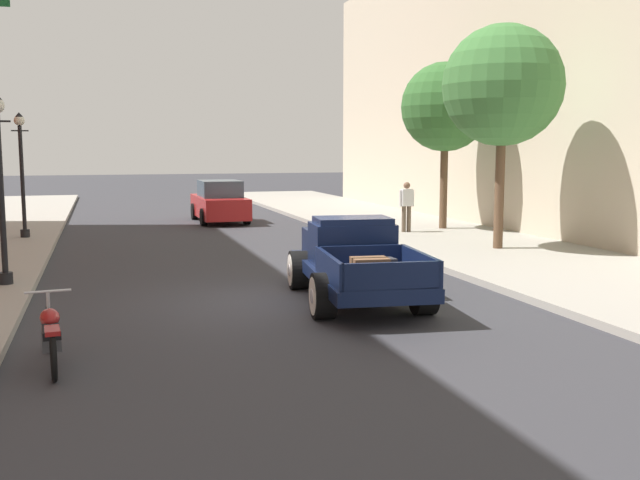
{
  "coord_description": "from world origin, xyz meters",
  "views": [
    {
      "loc": [
        -3.1,
        -13.2,
        2.9
      ],
      "look_at": [
        1.22,
        1.08,
        1.0
      ],
      "focal_mm": 40.43,
      "sensor_mm": 36.0,
      "label": 1
    }
  ],
  "objects_px": {
    "pedestrian_sidewalk_right": "(407,204)",
    "street_tree_nearest": "(503,86)",
    "street_lamp_near": "(0,174)",
    "street_lamp_far": "(22,165)",
    "street_tree_second": "(445,107)",
    "motorcycle_parked": "(51,334)",
    "hotrod_truck_navy": "(353,260)",
    "car_background_red": "(220,203)"
  },
  "relations": [
    {
      "from": "motorcycle_parked",
      "to": "car_background_red",
      "type": "xyz_separation_m",
      "value": [
        5.16,
        18.33,
        0.33
      ]
    },
    {
      "from": "pedestrian_sidewalk_right",
      "to": "street_lamp_near",
      "type": "relative_size",
      "value": 0.43
    },
    {
      "from": "street_lamp_far",
      "to": "street_tree_nearest",
      "type": "relative_size",
      "value": 0.63
    },
    {
      "from": "street_lamp_far",
      "to": "street_tree_second",
      "type": "bearing_deg",
      "value": -6.19
    },
    {
      "from": "street_lamp_near",
      "to": "motorcycle_parked",
      "type": "bearing_deg",
      "value": -77.84
    },
    {
      "from": "motorcycle_parked",
      "to": "street_tree_nearest",
      "type": "height_order",
      "value": "street_tree_nearest"
    },
    {
      "from": "motorcycle_parked",
      "to": "street_lamp_far",
      "type": "distance_m",
      "value": 14.21
    },
    {
      "from": "motorcycle_parked",
      "to": "street_tree_nearest",
      "type": "relative_size",
      "value": 0.35
    },
    {
      "from": "pedestrian_sidewalk_right",
      "to": "street_tree_second",
      "type": "bearing_deg",
      "value": 21.02
    },
    {
      "from": "pedestrian_sidewalk_right",
      "to": "street_lamp_near",
      "type": "bearing_deg",
      "value": -151.89
    },
    {
      "from": "hotrod_truck_navy",
      "to": "pedestrian_sidewalk_right",
      "type": "bearing_deg",
      "value": 60.54
    },
    {
      "from": "street_lamp_far",
      "to": "street_tree_second",
      "type": "height_order",
      "value": "street_tree_second"
    },
    {
      "from": "motorcycle_parked",
      "to": "pedestrian_sidewalk_right",
      "type": "bearing_deg",
      "value": 48.89
    },
    {
      "from": "motorcycle_parked",
      "to": "car_background_red",
      "type": "distance_m",
      "value": 19.05
    },
    {
      "from": "car_background_red",
      "to": "street_lamp_near",
      "type": "distance_m",
      "value": 14.26
    },
    {
      "from": "street_lamp_near",
      "to": "street_tree_nearest",
      "type": "xyz_separation_m",
      "value": [
        12.43,
        1.82,
        2.19
      ]
    },
    {
      "from": "street_lamp_near",
      "to": "street_tree_second",
      "type": "xyz_separation_m",
      "value": [
        13.23,
        6.82,
        1.9
      ]
    },
    {
      "from": "hotrod_truck_navy",
      "to": "street_tree_second",
      "type": "bearing_deg",
      "value": 54.96
    },
    {
      "from": "car_background_red",
      "to": "street_lamp_far",
      "type": "bearing_deg",
      "value": -147.34
    },
    {
      "from": "motorcycle_parked",
      "to": "street_tree_second",
      "type": "distance_m",
      "value": 17.76
    },
    {
      "from": "street_tree_second",
      "to": "car_background_red",
      "type": "bearing_deg",
      "value": 139.59
    },
    {
      "from": "pedestrian_sidewalk_right",
      "to": "street_tree_nearest",
      "type": "height_order",
      "value": "street_tree_nearest"
    },
    {
      "from": "hotrod_truck_navy",
      "to": "street_tree_nearest",
      "type": "xyz_separation_m",
      "value": [
        5.86,
        4.51,
        3.82
      ]
    },
    {
      "from": "street_lamp_far",
      "to": "pedestrian_sidewalk_right",
      "type": "bearing_deg",
      "value": -10.02
    },
    {
      "from": "hotrod_truck_navy",
      "to": "motorcycle_parked",
      "type": "xyz_separation_m",
      "value": [
        -5.34,
        -2.99,
        -0.31
      ]
    },
    {
      "from": "motorcycle_parked",
      "to": "street_tree_nearest",
      "type": "bearing_deg",
      "value": 33.79
    },
    {
      "from": "car_background_red",
      "to": "street_tree_nearest",
      "type": "distance_m",
      "value": 12.98
    },
    {
      "from": "hotrod_truck_navy",
      "to": "motorcycle_parked",
      "type": "height_order",
      "value": "hotrod_truck_navy"
    },
    {
      "from": "street_tree_nearest",
      "to": "car_background_red",
      "type": "bearing_deg",
      "value": 119.15
    },
    {
      "from": "hotrod_truck_navy",
      "to": "street_lamp_near",
      "type": "distance_m",
      "value": 7.28
    },
    {
      "from": "hotrod_truck_navy",
      "to": "street_lamp_near",
      "type": "bearing_deg",
      "value": 157.7
    },
    {
      "from": "street_lamp_near",
      "to": "street_lamp_far",
      "type": "relative_size",
      "value": 1.0
    },
    {
      "from": "motorcycle_parked",
      "to": "street_lamp_near",
      "type": "relative_size",
      "value": 0.55
    },
    {
      "from": "car_background_red",
      "to": "street_tree_second",
      "type": "height_order",
      "value": "street_tree_second"
    },
    {
      "from": "pedestrian_sidewalk_right",
      "to": "street_lamp_near",
      "type": "distance_m",
      "value": 13.19
    },
    {
      "from": "motorcycle_parked",
      "to": "street_tree_second",
      "type": "bearing_deg",
      "value": 46.15
    },
    {
      "from": "street_tree_second",
      "to": "motorcycle_parked",
      "type": "bearing_deg",
      "value": -133.85
    },
    {
      "from": "hotrod_truck_navy",
      "to": "pedestrian_sidewalk_right",
      "type": "distance_m",
      "value": 10.2
    },
    {
      "from": "motorcycle_parked",
      "to": "street_tree_second",
      "type": "height_order",
      "value": "street_tree_second"
    },
    {
      "from": "motorcycle_parked",
      "to": "street_lamp_far",
      "type": "bearing_deg",
      "value": 96.63
    },
    {
      "from": "hotrod_truck_navy",
      "to": "pedestrian_sidewalk_right",
      "type": "xyz_separation_m",
      "value": [
        5.01,
        8.88,
        0.33
      ]
    },
    {
      "from": "car_background_red",
      "to": "street_lamp_near",
      "type": "bearing_deg",
      "value": -116.78
    }
  ]
}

